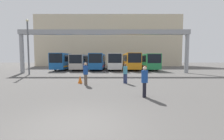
{
  "coord_description": "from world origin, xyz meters",
  "views": [
    {
      "loc": [
        1.19,
        -4.49,
        2.1
      ],
      "look_at": [
        1.25,
        21.22,
        0.3
      ],
      "focal_mm": 24.0,
      "sensor_mm": 36.0,
      "label": 1
    }
  ],
  "objects_px": {
    "bus_slot_4": "(130,60)",
    "bus_slot_2": "(98,61)",
    "pedestrian_far_center": "(125,73)",
    "bus_slot_0": "(66,61)",
    "bus_slot_3": "(114,61)",
    "bus_slot_5": "(147,61)",
    "pedestrian_near_left": "(144,81)",
    "lamp_post": "(28,45)",
    "pedestrian_near_right": "(85,73)",
    "traffic_cone": "(80,79)",
    "bus_slot_1": "(82,61)"
  },
  "relations": [
    {
      "from": "bus_slot_1",
      "to": "bus_slot_2",
      "type": "height_order",
      "value": "bus_slot_2"
    },
    {
      "from": "pedestrian_near_right",
      "to": "lamp_post",
      "type": "height_order",
      "value": "lamp_post"
    },
    {
      "from": "bus_slot_3",
      "to": "pedestrian_near_left",
      "type": "relative_size",
      "value": 6.34
    },
    {
      "from": "lamp_post",
      "to": "pedestrian_far_center",
      "type": "bearing_deg",
      "value": -30.74
    },
    {
      "from": "bus_slot_3",
      "to": "bus_slot_4",
      "type": "distance_m",
      "value": 3.4
    },
    {
      "from": "bus_slot_4",
      "to": "pedestrian_near_left",
      "type": "distance_m",
      "value": 23.17
    },
    {
      "from": "bus_slot_2",
      "to": "traffic_cone",
      "type": "height_order",
      "value": "bus_slot_2"
    },
    {
      "from": "pedestrian_near_right",
      "to": "traffic_cone",
      "type": "bearing_deg",
      "value": -171.89
    },
    {
      "from": "pedestrian_far_center",
      "to": "pedestrian_near_right",
      "type": "height_order",
      "value": "pedestrian_near_right"
    },
    {
      "from": "bus_slot_0",
      "to": "pedestrian_near_left",
      "type": "relative_size",
      "value": 6.88
    },
    {
      "from": "bus_slot_5",
      "to": "pedestrian_far_center",
      "type": "distance_m",
      "value": 18.89
    },
    {
      "from": "bus_slot_0",
      "to": "bus_slot_1",
      "type": "distance_m",
      "value": 3.39
    },
    {
      "from": "bus_slot_2",
      "to": "bus_slot_3",
      "type": "distance_m",
      "value": 3.39
    },
    {
      "from": "bus_slot_0",
      "to": "traffic_cone",
      "type": "bearing_deg",
      "value": -69.67
    },
    {
      "from": "bus_slot_1",
      "to": "bus_slot_5",
      "type": "height_order",
      "value": "bus_slot_5"
    },
    {
      "from": "bus_slot_2",
      "to": "bus_slot_4",
      "type": "distance_m",
      "value": 6.79
    },
    {
      "from": "bus_slot_5",
      "to": "bus_slot_0",
      "type": "bearing_deg",
      "value": 177.83
    },
    {
      "from": "bus_slot_5",
      "to": "lamp_post",
      "type": "height_order",
      "value": "lamp_post"
    },
    {
      "from": "bus_slot_4",
      "to": "bus_slot_2",
      "type": "bearing_deg",
      "value": -178.81
    },
    {
      "from": "bus_slot_2",
      "to": "pedestrian_far_center",
      "type": "height_order",
      "value": "bus_slot_2"
    },
    {
      "from": "bus_slot_0",
      "to": "bus_slot_5",
      "type": "bearing_deg",
      "value": -2.17
    },
    {
      "from": "bus_slot_3",
      "to": "bus_slot_5",
      "type": "relative_size",
      "value": 1.03
    },
    {
      "from": "bus_slot_0",
      "to": "bus_slot_4",
      "type": "distance_m",
      "value": 13.57
    },
    {
      "from": "bus_slot_1",
      "to": "bus_slot_4",
      "type": "relative_size",
      "value": 1.05
    },
    {
      "from": "bus_slot_2",
      "to": "bus_slot_3",
      "type": "xyz_separation_m",
      "value": [
        3.39,
        -0.02,
        0.01
      ]
    },
    {
      "from": "bus_slot_5",
      "to": "lamp_post",
      "type": "relative_size",
      "value": 1.4
    },
    {
      "from": "bus_slot_0",
      "to": "pedestrian_near_right",
      "type": "height_order",
      "value": "bus_slot_0"
    },
    {
      "from": "bus_slot_2",
      "to": "traffic_cone",
      "type": "relative_size",
      "value": 15.7
    },
    {
      "from": "traffic_cone",
      "to": "bus_slot_5",
      "type": "bearing_deg",
      "value": 60.47
    },
    {
      "from": "lamp_post",
      "to": "pedestrian_near_right",
      "type": "bearing_deg",
      "value": -42.03
    },
    {
      "from": "bus_slot_2",
      "to": "pedestrian_near_left",
      "type": "relative_size",
      "value": 6.37
    },
    {
      "from": "bus_slot_0",
      "to": "bus_slot_2",
      "type": "xyz_separation_m",
      "value": [
        6.78,
        -0.44,
        -0.02
      ]
    },
    {
      "from": "pedestrian_far_center",
      "to": "traffic_cone",
      "type": "distance_m",
      "value": 4.03
    },
    {
      "from": "bus_slot_5",
      "to": "pedestrian_far_center",
      "type": "height_order",
      "value": "bus_slot_5"
    },
    {
      "from": "bus_slot_4",
      "to": "pedestrian_far_center",
      "type": "bearing_deg",
      "value": -98.52
    },
    {
      "from": "bus_slot_3",
      "to": "pedestrian_far_center",
      "type": "distance_m",
      "value": 18.06
    },
    {
      "from": "bus_slot_4",
      "to": "traffic_cone",
      "type": "height_order",
      "value": "bus_slot_4"
    },
    {
      "from": "bus_slot_1",
      "to": "pedestrian_near_left",
      "type": "xyz_separation_m",
      "value": [
        8.09,
        -23.34,
        -0.83
      ]
    },
    {
      "from": "pedestrian_far_center",
      "to": "bus_slot_0",
      "type": "bearing_deg",
      "value": 145.3
    },
    {
      "from": "pedestrian_far_center",
      "to": "pedestrian_near_left",
      "type": "bearing_deg",
      "value": -57.62
    },
    {
      "from": "bus_slot_1",
      "to": "pedestrian_near_right",
      "type": "height_order",
      "value": "bus_slot_1"
    },
    {
      "from": "bus_slot_2",
      "to": "bus_slot_4",
      "type": "xyz_separation_m",
      "value": [
        6.78,
        0.14,
        0.05
      ]
    },
    {
      "from": "bus_slot_3",
      "to": "traffic_cone",
      "type": "relative_size",
      "value": 15.64
    },
    {
      "from": "pedestrian_far_center",
      "to": "bus_slot_1",
      "type": "bearing_deg",
      "value": 136.88
    },
    {
      "from": "bus_slot_4",
      "to": "pedestrian_near_right",
      "type": "bearing_deg",
      "value": -107.67
    },
    {
      "from": "bus_slot_3",
      "to": "bus_slot_4",
      "type": "bearing_deg",
      "value": 2.73
    },
    {
      "from": "bus_slot_2",
      "to": "bus_slot_3",
      "type": "height_order",
      "value": "bus_slot_3"
    },
    {
      "from": "bus_slot_1",
      "to": "lamp_post",
      "type": "height_order",
      "value": "lamp_post"
    },
    {
      "from": "bus_slot_0",
      "to": "bus_slot_3",
      "type": "xyz_separation_m",
      "value": [
        10.18,
        -0.46,
        -0.02
      ]
    },
    {
      "from": "bus_slot_0",
      "to": "bus_slot_5",
      "type": "xyz_separation_m",
      "value": [
        16.96,
        -0.64,
        -0.06
      ]
    }
  ]
}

